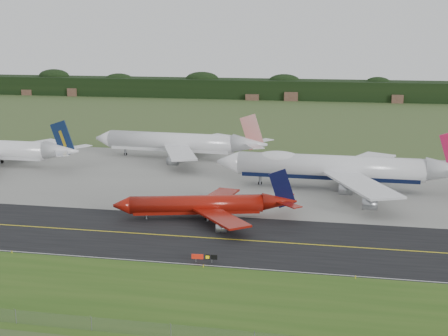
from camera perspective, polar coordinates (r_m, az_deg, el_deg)
ground at (r=136.59m, az=-1.77°, el=-5.83°), size 600.00×600.00×0.00m
grass_verge at (r=105.04m, az=-6.10°, el=-11.69°), size 400.00×30.00×0.01m
taxiway at (r=132.90m, az=-2.15°, el=-6.36°), size 400.00×32.00×0.02m
apron at (r=184.80m, az=1.74°, el=-0.96°), size 400.00×78.00×0.01m
taxiway_centreline at (r=132.89m, az=-2.15°, el=-6.35°), size 400.00×0.40×0.00m
taxiway_edge_line at (r=118.77m, az=-3.88°, el=-8.71°), size 400.00×0.25×0.00m
perimeter_fence at (r=93.46m, az=-8.53°, el=-14.22°), size 320.00×0.10×320.00m
horizon_treeline at (r=402.96m, az=6.97°, el=7.04°), size 700.00×25.00×12.00m
jet_ba_747 at (r=173.89m, az=10.46°, el=0.03°), size 70.52×58.54×17.76m
jet_red_737 at (r=145.33m, az=-1.58°, el=-3.38°), size 42.38×33.87×11.58m
jet_star_tail at (r=213.18m, az=-4.08°, el=2.31°), size 61.63×51.50×16.25m
taxiway_sign at (r=118.64m, az=-1.82°, el=-8.13°), size 4.88×0.59×1.63m
edge_marker_left at (r=130.55m, az=-18.82°, el=-7.28°), size 0.16×0.16×0.50m
edge_marker_center at (r=116.78m, az=-1.90°, el=-8.95°), size 0.16×0.16×0.50m
edge_marker_right at (r=114.18m, az=11.93°, el=-9.73°), size 0.16×0.16×0.50m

